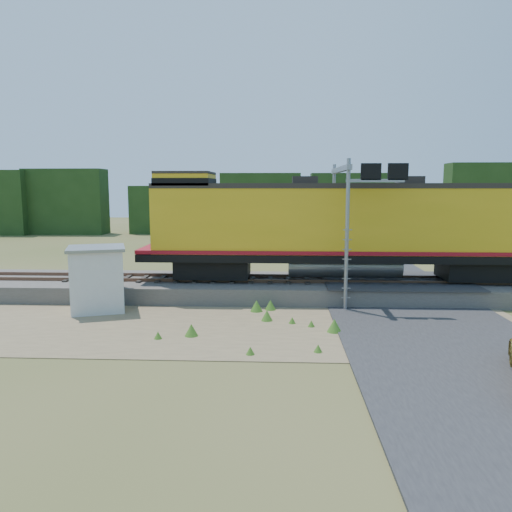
{
  "coord_description": "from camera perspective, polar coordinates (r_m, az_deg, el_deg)",
  "views": [
    {
      "loc": [
        1.37,
        -18.17,
        5.32
      ],
      "look_at": [
        0.34,
        3.0,
        2.4
      ],
      "focal_mm": 35.0,
      "sensor_mm": 36.0,
      "label": 1
    }
  ],
  "objects": [
    {
      "name": "ground",
      "position": [
        18.98,
        -1.48,
        -8.43
      ],
      "size": [
        140.0,
        140.0,
        0.0
      ],
      "primitive_type": "plane",
      "color": "#475123",
      "rests_on": "ground"
    },
    {
      "name": "ballast",
      "position": [
        24.7,
        -0.46,
        -3.64
      ],
      "size": [
        70.0,
        5.0,
        0.8
      ],
      "primitive_type": "cube",
      "color": "slate",
      "rests_on": "ground"
    },
    {
      "name": "rails",
      "position": [
        24.61,
        -0.46,
        -2.55
      ],
      "size": [
        70.0,
        1.54,
        0.16
      ],
      "color": "brown",
      "rests_on": "ballast"
    },
    {
      "name": "dirt_shoulder",
      "position": [
        19.7,
        -7.24,
        -7.84
      ],
      "size": [
        26.0,
        8.0,
        0.03
      ],
      "primitive_type": "cube",
      "color": "#8C7754",
      "rests_on": "ground"
    },
    {
      "name": "road",
      "position": [
        20.42,
        18.85,
        -7.43
      ],
      "size": [
        7.0,
        66.0,
        0.86
      ],
      "color": "#38383A",
      "rests_on": "ground"
    },
    {
      "name": "tree_line_north",
      "position": [
        56.23,
        1.38,
        5.55
      ],
      "size": [
        130.0,
        3.0,
        6.5
      ],
      "color": "#1C3613",
      "rests_on": "ground"
    },
    {
      "name": "weed_clumps",
      "position": [
        19.64,
        -11.8,
        -8.04
      ],
      "size": [
        15.0,
        6.2,
        0.56
      ],
      "primitive_type": null,
      "color": "#3F7220",
      "rests_on": "ground"
    },
    {
      "name": "locomotive",
      "position": [
        24.41,
        9.5,
        3.41
      ],
      "size": [
        19.8,
        3.02,
        5.11
      ],
      "color": "black",
      "rests_on": "rails"
    },
    {
      "name": "shed",
      "position": [
        22.64,
        -17.68,
        -2.46
      ],
      "size": [
        3.0,
        3.0,
        2.8
      ],
      "rotation": [
        0.0,
        0.0,
        0.33
      ],
      "color": "silver",
      "rests_on": "ground"
    },
    {
      "name": "signal_gantry",
      "position": [
        23.74,
        10.55,
        6.79
      ],
      "size": [
        2.59,
        6.2,
        6.54
      ],
      "color": "gray",
      "rests_on": "ground"
    }
  ]
}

